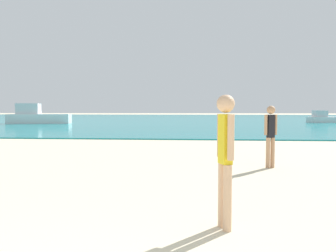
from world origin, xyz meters
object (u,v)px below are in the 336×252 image
(person_distant, at_px, (271,133))
(boat_near, at_px, (37,117))
(person_standing, at_px, (225,153))
(boat_far, at_px, (324,118))

(person_distant, bearing_deg, boat_near, 106.93)
(person_standing, relative_size, person_distant, 1.06)
(person_distant, distance_m, boat_near, 25.77)
(boat_near, relative_size, boat_far, 1.54)
(person_standing, relative_size, boat_near, 0.28)
(person_standing, distance_m, boat_far, 30.71)
(person_standing, height_order, boat_far, person_standing)
(person_standing, xyz_separation_m, person_distant, (1.47, 3.89, -0.05))
(person_distant, bearing_deg, boat_far, 43.86)
(boat_near, bearing_deg, person_distant, -62.79)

